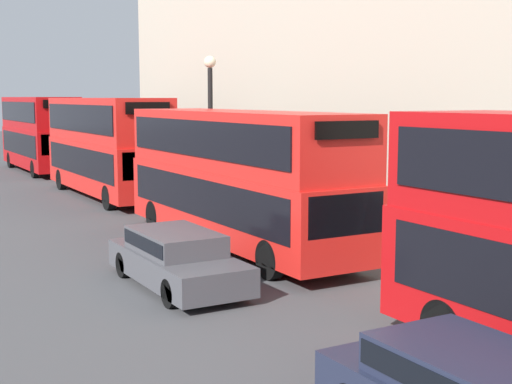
{
  "coord_description": "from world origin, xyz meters",
  "views": [
    {
      "loc": [
        -8.34,
        0.17,
        4.47
      ],
      "look_at": [
        0.48,
        15.69,
        2.1
      ],
      "focal_mm": 50.0,
      "sensor_mm": 36.0,
      "label": 1
    }
  ],
  "objects_px": {
    "car_hatchback": "(177,257)",
    "bus_second_in_queue": "(237,172)",
    "bus_third_in_queue": "(106,143)",
    "bus_trailing": "(40,131)"
  },
  "relations": [
    {
      "from": "bus_second_in_queue",
      "to": "bus_trailing",
      "type": "relative_size",
      "value": 1.08
    },
    {
      "from": "bus_third_in_queue",
      "to": "bus_trailing",
      "type": "height_order",
      "value": "bus_trailing"
    },
    {
      "from": "car_hatchback",
      "to": "bus_second_in_queue",
      "type": "bearing_deg",
      "value": 44.1
    },
    {
      "from": "bus_third_in_queue",
      "to": "car_hatchback",
      "type": "bearing_deg",
      "value": -102.17
    },
    {
      "from": "bus_trailing",
      "to": "car_hatchback",
      "type": "xyz_separation_m",
      "value": [
        -3.4,
        -28.64,
        -1.76
      ]
    },
    {
      "from": "bus_third_in_queue",
      "to": "bus_second_in_queue",
      "type": "bearing_deg",
      "value": -90.0
    },
    {
      "from": "bus_third_in_queue",
      "to": "car_hatchback",
      "type": "distance_m",
      "value": 16.23
    },
    {
      "from": "bus_second_in_queue",
      "to": "bus_trailing",
      "type": "bearing_deg",
      "value": 90.0
    },
    {
      "from": "bus_third_in_queue",
      "to": "car_hatchback",
      "type": "relative_size",
      "value": 2.24
    },
    {
      "from": "bus_trailing",
      "to": "car_hatchback",
      "type": "height_order",
      "value": "bus_trailing"
    }
  ]
}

